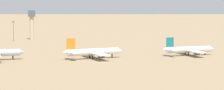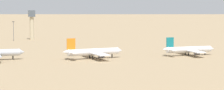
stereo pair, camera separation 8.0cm
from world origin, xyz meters
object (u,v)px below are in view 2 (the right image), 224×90
Objects in this scene: control_tower at (32,22)px; light_pole_mid at (13,30)px; parked_jet_orange_2 at (93,52)px; parked_jet_teal_3 at (188,50)px.

control_tower reaches higher than light_pole_mid.
parked_jet_orange_2 is at bearing -74.36° from light_pole_mid.
light_pole_mid is (-89.83, 122.79, 5.12)m from parked_jet_teal_3.
parked_jet_orange_2 is 1.49× the size of control_tower.
parked_jet_teal_3 is at bearing -59.74° from control_tower.
parked_jet_orange_2 reaches higher than parked_jet_teal_3.
parked_jet_teal_3 is (55.27, 0.64, -0.24)m from parked_jet_orange_2.
light_pole_mid reaches higher than parked_jet_teal_3.
control_tower reaches higher than parked_jet_teal_3.
parked_jet_orange_2 is 131.87m from control_tower.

